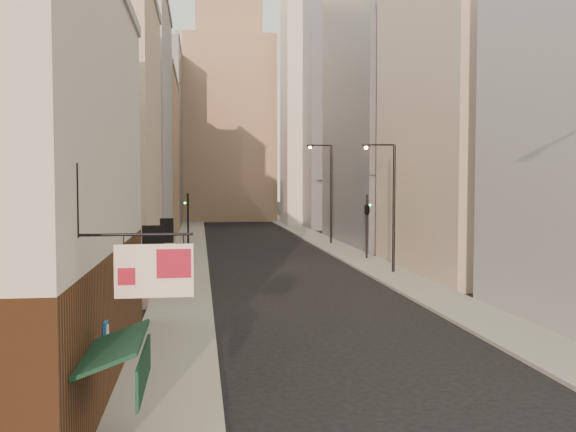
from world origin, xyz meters
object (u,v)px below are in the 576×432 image
(streetlamp_mid, at_px, (391,200))
(traffic_light_left, at_px, (188,211))
(white_tower, at_px, (312,91))
(streetlamp_far, at_px, (329,188))
(clock_tower, at_px, (228,108))
(traffic_light_right, at_px, (367,209))

(streetlamp_mid, distance_m, traffic_light_left, 19.73)
(white_tower, xyz_separation_m, streetlamp_far, (-3.45, -28.70, -13.20))
(clock_tower, xyz_separation_m, streetlamp_mid, (7.63, -62.33, -12.84))
(streetlamp_mid, relative_size, traffic_light_right, 1.68)
(clock_tower, relative_size, streetlamp_far, 4.74)
(streetlamp_far, xyz_separation_m, traffic_light_right, (0.49, -12.22, -1.49))
(white_tower, relative_size, traffic_light_left, 8.30)
(clock_tower, distance_m, white_tower, 17.83)
(white_tower, bearing_deg, streetlamp_far, -96.86)
(clock_tower, relative_size, traffic_light_left, 8.98)
(traffic_light_right, bearing_deg, traffic_light_left, -31.14)
(streetlamp_mid, relative_size, traffic_light_left, 1.68)
(clock_tower, xyz_separation_m, streetlamp_far, (7.55, -42.70, -12.22))
(streetlamp_mid, bearing_deg, traffic_light_right, 89.23)
(traffic_light_right, bearing_deg, white_tower, -97.34)
(streetlamp_mid, xyz_separation_m, traffic_light_left, (-13.18, 14.62, -1.29))
(streetlamp_mid, height_order, traffic_light_right, streetlamp_mid)
(white_tower, height_order, streetlamp_far, white_tower)
(white_tower, height_order, streetlamp_mid, white_tower)
(streetlamp_mid, bearing_deg, clock_tower, 99.36)
(streetlamp_far, height_order, traffic_light_left, streetlamp_far)
(white_tower, height_order, traffic_light_left, white_tower)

